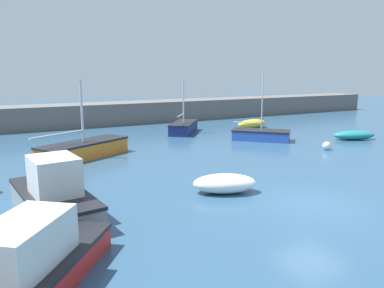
# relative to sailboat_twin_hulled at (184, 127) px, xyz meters

# --- Properties ---
(ground_plane) EXTENTS (120.00, 120.00, 0.20)m
(ground_plane) POSITION_rel_sailboat_twin_hulled_xyz_m (-3.46, -17.99, -0.58)
(ground_plane) COLOR #2D5170
(harbor_breakwater) EXTENTS (67.35, 3.79, 2.09)m
(harbor_breakwater) POSITION_rel_sailboat_twin_hulled_xyz_m (-3.46, 8.49, 0.56)
(harbor_breakwater) COLOR #66605B
(harbor_breakwater) RESTS_ON ground_plane
(sailboat_twin_hulled) EXTENTS (4.08, 4.49, 4.51)m
(sailboat_twin_hulled) POSITION_rel_sailboat_twin_hulled_xyz_m (0.00, 0.00, 0.00)
(sailboat_twin_hulled) COLOR navy
(sailboat_twin_hulled) RESTS_ON ground_plane
(motorboat_with_cabin) EXTENTS (2.61, 5.43, 2.25)m
(motorboat_with_cabin) POSITION_rel_sailboat_twin_hulled_xyz_m (-12.57, -14.57, 0.29)
(motorboat_with_cabin) COLOR gray
(motorboat_with_cabin) RESTS_ON ground_plane
(sailboat_tall_mast) EXTENTS (4.27, 4.30, 5.37)m
(sailboat_tall_mast) POSITION_rel_sailboat_twin_hulled_xyz_m (3.60, -5.89, -0.07)
(sailboat_tall_mast) COLOR #2D56B7
(sailboat_tall_mast) RESTS_ON ground_plane
(rowboat_white_midwater) EXTENTS (3.03, 2.30, 0.82)m
(rowboat_white_midwater) POSITION_rel_sailboat_twin_hulled_xyz_m (-5.73, -15.14, -0.08)
(rowboat_white_midwater) COLOR white
(rowboat_white_midwater) RESTS_ON ground_plane
(rowboat_blue_near) EXTENTS (3.46, 2.38, 0.68)m
(rowboat_blue_near) POSITION_rel_sailboat_twin_hulled_xyz_m (10.06, -9.03, -0.14)
(rowboat_blue_near) COLOR teal
(rowboat_blue_near) RESTS_ON ground_plane
(sailboat_short_mast) EXTENTS (6.12, 4.33, 4.71)m
(sailboat_short_mast) POSITION_rel_sailboat_twin_hulled_xyz_m (-9.54, -5.45, 0.03)
(sailboat_short_mast) COLOR orange
(sailboat_short_mast) RESTS_ON ground_plane
(cabin_cruiser_white) EXTENTS (5.47, 6.22, 1.81)m
(cabin_cruiser_white) POSITION_rel_sailboat_twin_hulled_xyz_m (-14.04, -19.48, 0.15)
(cabin_cruiser_white) COLOR red
(cabin_cruiser_white) RESTS_ON ground_plane
(open_tender_yellow) EXTENTS (3.45, 1.57, 0.82)m
(open_tender_yellow) POSITION_rel_sailboat_twin_hulled_xyz_m (6.76, -0.59, -0.08)
(open_tender_yellow) COLOR yellow
(open_tender_yellow) RESTS_ON ground_plane
(mooring_buoy_white) EXTENTS (0.55, 0.55, 0.55)m
(mooring_buoy_white) POSITION_rel_sailboat_twin_hulled_xyz_m (5.19, -10.80, -0.21)
(mooring_buoy_white) COLOR white
(mooring_buoy_white) RESTS_ON ground_plane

